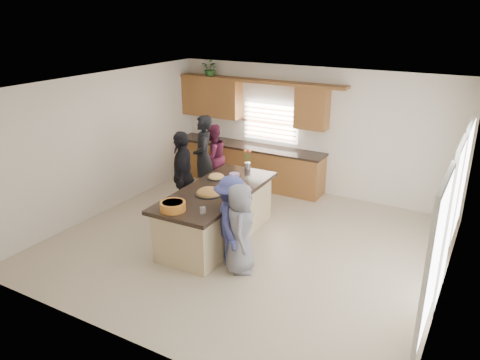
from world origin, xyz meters
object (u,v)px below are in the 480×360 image
Objects in this scene: island at (217,215)px; woman_left_mid at (213,157)px; salad_bowl at (173,206)px; woman_left_back at (203,157)px; woman_left_front at (183,176)px; woman_right_back at (232,221)px; woman_right_front at (240,228)px.

island is 2.53m from woman_left_mid.
woman_left_back is at bearing 114.38° from salad_bowl.
woman_left_front reaches higher than salad_bowl.
woman_left_front is 1.98m from woman_right_back.
woman_left_front is 2.25m from woman_right_front.
island is at bearing 83.49° from salad_bowl.
woman_right_back reaches higher than island.
salad_bowl reaches higher than island.
woman_left_mid is (-0.10, 0.53, -0.16)m from woman_left_back.
woman_left_back is 0.56m from woman_left_mid.
woman_left_back is 1.02× the size of woman_left_front.
woman_left_mid is (-1.42, 2.07, 0.31)m from island.
island is 1.21m from woman_right_front.
woman_right_back is 0.27m from woman_right_front.
woman_right_front is (0.91, -0.75, 0.28)m from island.
woman_right_back is at bearing 30.69° from salad_bowl.
island is 1.24m from salad_bowl.
woman_left_front is (0.30, -1.15, -0.02)m from woman_left_back.
woman_left_mid is 3.66m from woman_right_front.
woman_left_front reaches higher than woman_left_mid.
woman_left_back reaches higher than woman_left_mid.
woman_right_back is at bearing 57.96° from woman_left_mid.
woman_left_back is 1.25× the size of woman_right_front.
woman_right_back is at bearing 9.11° from woman_left_back.
woman_right_front is at bearing 18.21° from salad_bowl.
woman_right_back is 1.03× the size of woman_right_front.
woman_right_back is at bearing -44.24° from island.
island is at bearing 6.95° from woman_left_back.
woman_left_back is (-1.19, 2.64, -0.11)m from salad_bowl.
woman_left_front is at bearing 28.65° from woman_right_back.
woman_left_front is at bearing 33.16° from woman_right_front.
woman_right_back is (0.80, 0.47, -0.27)m from salad_bowl.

